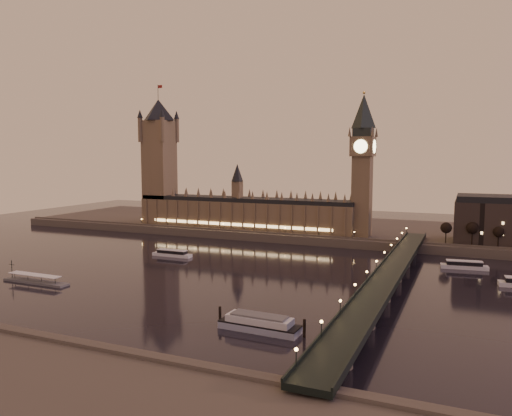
{
  "coord_description": "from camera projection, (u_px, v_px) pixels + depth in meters",
  "views": [
    {
      "loc": [
        126.37,
        -240.05,
        64.37
      ],
      "look_at": [
        7.5,
        35.0,
        32.98
      ],
      "focal_mm": 35.0,
      "sensor_mm": 36.0,
      "label": 1
    }
  ],
  "objects": [
    {
      "name": "pontoon_pier",
      "position": [
        36.0,
        281.0,
        253.49
      ],
      "size": [
        38.78,
        6.46,
        10.34
      ],
      "color": "#595B5E",
      "rests_on": "ground"
    },
    {
      "name": "bare_tree_1",
      "position": [
        473.0,
        231.0,
        322.74
      ],
      "size": [
        6.71,
        6.71,
        13.64
      ],
      "color": "black",
      "rests_on": "ground"
    },
    {
      "name": "victoria_tower",
      "position": [
        159.0,
        154.0,
        426.68
      ],
      "size": [
        31.68,
        31.68,
        118.0
      ],
      "color": "brown",
      "rests_on": "ground"
    },
    {
      "name": "bare_tree_2",
      "position": [
        501.0,
        232.0,
        316.39
      ],
      "size": [
        6.71,
        6.71,
        13.64
      ],
      "color": "black",
      "rests_on": "ground"
    },
    {
      "name": "cruise_boat_b",
      "position": [
        464.0,
        265.0,
        285.13
      ],
      "size": [
        26.23,
        9.44,
        4.73
      ],
      "rotation": [
        0.0,
        0.0,
        0.12
      ],
      "color": "silver",
      "rests_on": "ground"
    },
    {
      "name": "palace_of_westminster",
      "position": [
        244.0,
        209.0,
        399.75
      ],
      "size": [
        180.0,
        26.62,
        52.0
      ],
      "color": "brown",
      "rests_on": "ground"
    },
    {
      "name": "ground",
      "position": [
        218.0,
        273.0,
        275.72
      ],
      "size": [
        700.0,
        700.0,
        0.0
      ],
      "primitive_type": "plane",
      "color": "black",
      "rests_on": "ground"
    },
    {
      "name": "westminster_bridge",
      "position": [
        388.0,
        279.0,
        239.0
      ],
      "size": [
        13.2,
        260.0,
        15.3
      ],
      "color": "black",
      "rests_on": "ground"
    },
    {
      "name": "far_embankment",
      "position": [
        343.0,
        230.0,
        414.21
      ],
      "size": [
        560.0,
        130.0,
        6.0
      ],
      "primitive_type": "cube",
      "color": "#423D35",
      "rests_on": "ground"
    },
    {
      "name": "big_ben",
      "position": [
        363.0,
        156.0,
        358.21
      ],
      "size": [
        17.68,
        17.68,
        104.0
      ],
      "color": "brown",
      "rests_on": "ground"
    },
    {
      "name": "moored_barge",
      "position": [
        259.0,
        323.0,
        183.99
      ],
      "size": [
        35.56,
        9.81,
        6.52
      ],
      "rotation": [
        0.0,
        0.0,
        -0.04
      ],
      "color": "#96A3BF",
      "rests_on": "ground"
    },
    {
      "name": "cruise_boat_a",
      "position": [
        172.0,
        253.0,
        320.41
      ],
      "size": [
        26.82,
        6.06,
        4.28
      ],
      "rotation": [
        0.0,
        0.0,
        0.01
      ],
      "color": "silver",
      "rests_on": "ground"
    },
    {
      "name": "bare_tree_0",
      "position": [
        446.0,
        229.0,
        329.08
      ],
      "size": [
        6.71,
        6.71,
        13.64
      ],
      "color": "black",
      "rests_on": "ground"
    }
  ]
}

